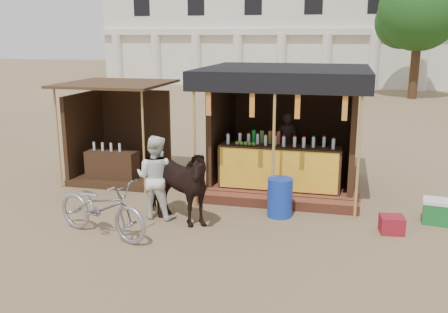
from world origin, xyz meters
TOP-DOWN VIEW (x-y plane):
  - ground at (0.00, 0.00)m, footprint 120.00×120.00m
  - main_stall at (1.00, 3.36)m, footprint 3.60×3.61m
  - secondary_stall at (-3.17, 3.24)m, footprint 2.40×2.40m
  - cow at (-0.71, 0.60)m, footprint 1.94×1.44m
  - motorbike at (-1.76, -0.29)m, footprint 2.12×1.28m
  - bystander at (-1.16, 0.81)m, footprint 0.82×0.66m
  - blue_barrel at (1.16, 1.43)m, footprint 0.54×0.54m
  - red_crate at (3.23, 1.05)m, footprint 0.45×0.41m
  - cooler at (4.16, 1.75)m, footprint 0.69×0.52m
  - background_building at (-2.00, 29.94)m, footprint 26.00×7.45m
  - tree at (5.81, 22.14)m, footprint 4.50×4.40m

SIDE VIEW (x-z plane):
  - ground at x=0.00m, z-range 0.00..0.00m
  - red_crate at x=3.23m, z-range 0.00..0.31m
  - cooler at x=4.16m, z-range 0.00..0.46m
  - blue_barrel at x=1.16m, z-range 0.00..0.77m
  - motorbike at x=-1.76m, z-range 0.00..1.05m
  - cow at x=-0.71m, z-range 0.00..1.49m
  - bystander at x=-1.16m, z-range 0.00..1.63m
  - secondary_stall at x=-3.17m, z-range -0.34..2.04m
  - main_stall at x=1.00m, z-range -0.37..2.41m
  - background_building at x=-2.00m, z-range -0.11..8.07m
  - tree at x=5.81m, z-range 1.13..8.13m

